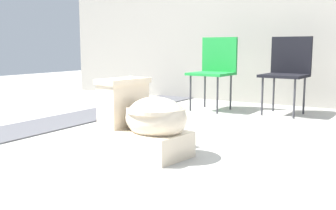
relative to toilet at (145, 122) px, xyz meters
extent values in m
plane|color=#A8A59E|center=(-0.21, 0.03, -0.22)|extent=(14.00, 14.00, 0.00)
cube|color=#4C4C51|center=(-1.36, 0.53, -0.21)|extent=(0.56, 8.00, 0.01)
cube|color=beige|center=(0.00, 0.00, -0.14)|extent=(0.65, 0.43, 0.17)
ellipsoid|color=beige|center=(0.09, -0.02, 0.04)|extent=(0.49, 0.43, 0.28)
cylinder|color=beige|center=(0.09, -0.02, 0.10)|extent=(0.45, 0.45, 0.03)
cube|color=beige|center=(-0.21, 0.03, 0.10)|extent=(0.23, 0.36, 0.30)
cube|color=beige|center=(-0.21, 0.03, 0.27)|extent=(0.26, 0.39, 0.04)
cylinder|color=silver|center=(-0.20, 0.11, 0.29)|extent=(0.02, 0.02, 0.01)
cube|color=#1E8C38|center=(-0.42, 1.94, 0.20)|extent=(0.46, 0.46, 0.03)
cube|color=#1E8C38|center=(-0.41, 2.14, 0.41)|extent=(0.44, 0.06, 0.40)
cylinder|color=#38383D|center=(-0.26, 1.76, -0.02)|extent=(0.02, 0.02, 0.40)
cylinder|color=#38383D|center=(-0.60, 1.78, -0.02)|extent=(0.02, 0.02, 0.40)
cylinder|color=#38383D|center=(-0.24, 2.10, -0.02)|extent=(0.02, 0.02, 0.40)
cylinder|color=#38383D|center=(-0.58, 2.12, -0.02)|extent=(0.02, 0.02, 0.40)
cube|color=black|center=(0.37, 2.07, 0.20)|extent=(0.47, 0.47, 0.03)
cube|color=black|center=(0.39, 2.27, 0.41)|extent=(0.44, 0.06, 0.40)
cylinder|color=#38383D|center=(0.53, 1.89, -0.02)|extent=(0.02, 0.02, 0.40)
cylinder|color=#38383D|center=(0.19, 1.91, -0.02)|extent=(0.02, 0.02, 0.40)
cylinder|color=#38383D|center=(0.55, 2.23, -0.02)|extent=(0.02, 0.02, 0.40)
cylinder|color=#38383D|center=(0.21, 2.25, -0.02)|extent=(0.02, 0.02, 0.40)
ellipsoid|color=#ADA899|center=(-1.26, 1.41, -0.11)|extent=(0.49, 0.46, 0.23)
ellipsoid|color=#B7B2AD|center=(-1.35, 1.63, -0.09)|extent=(0.39, 0.42, 0.25)
camera|label=1|loc=(1.47, -2.14, 0.50)|focal=42.00mm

